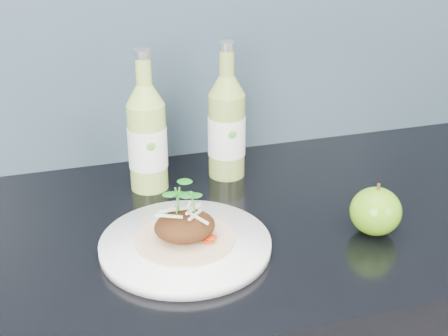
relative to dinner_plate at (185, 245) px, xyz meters
The scene contains 5 objects.
dinner_plate is the anchor object (origin of this frame).
pork_taco 0.04m from the dinner_plate, 93.58° to the left, with size 0.15×0.15×0.10m.
green_apple 0.30m from the dinner_plate, ahead, with size 0.09×0.09×0.09m.
cider_bottle_left 0.24m from the dinner_plate, 93.13° to the left, with size 0.08×0.08×0.26m.
cider_bottle_right 0.29m from the dinner_plate, 59.57° to the left, with size 0.08×0.08×0.26m.
Camera 1 is at (-0.28, 0.83, 1.42)m, focal length 50.00 mm.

